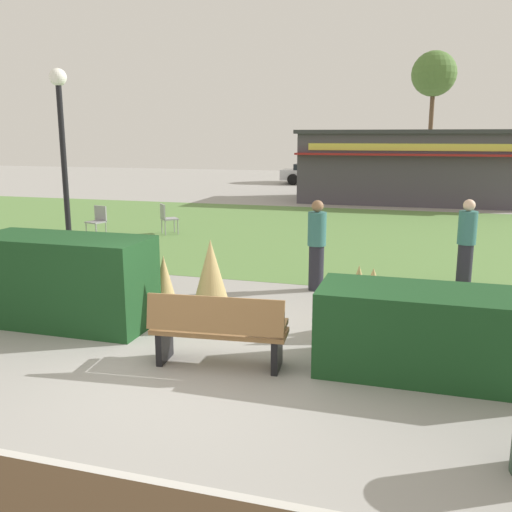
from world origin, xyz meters
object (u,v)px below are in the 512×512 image
at_px(cafe_chair_west, 98,219).
at_px(cafe_chair_east, 167,216).
at_px(parked_car_center_slot, 408,175).
at_px(parked_car_west_slot, 316,173).
at_px(person_strolling, 466,243).
at_px(person_standing, 317,245).
at_px(lamppost_mid, 63,145).
at_px(park_bench, 218,330).
at_px(tree_right_bg, 434,75).
at_px(food_kiosk, 415,166).

relative_size(cafe_chair_west, cafe_chair_east, 1.00).
bearing_deg(parked_car_center_slot, parked_car_west_slot, -179.97).
xyz_separation_m(cafe_chair_west, parked_car_west_slot, (2.66, 19.61, 0.12)).
xyz_separation_m(person_strolling, person_standing, (-2.66, -0.93, 0.00)).
relative_size(lamppost_mid, person_standing, 2.49).
xyz_separation_m(parked_car_west_slot, parked_car_center_slot, (5.29, 0.00, 0.00)).
bearing_deg(park_bench, cafe_chair_west, 130.06).
bearing_deg(tree_right_bg, person_standing, -94.22).
distance_m(cafe_chair_east, parked_car_west_slot, 18.61).
distance_m(park_bench, tree_right_bg, 33.07).
xyz_separation_m(food_kiosk, parked_car_center_slot, (-0.47, 8.01, -0.91)).
bearing_deg(cafe_chair_east, tree_right_bg, 72.61).
xyz_separation_m(parked_car_center_slot, tree_right_bg, (1.12, 5.11, 5.94)).
bearing_deg(person_strolling, parked_car_west_slot, -76.36).
xyz_separation_m(person_standing, parked_car_center_slot, (0.98, 23.38, -0.22)).
bearing_deg(food_kiosk, person_standing, -95.39).
bearing_deg(parked_car_center_slot, lamppost_mid, -105.93).
distance_m(cafe_chair_east, person_standing, 7.17).
bearing_deg(parked_car_center_slot, person_standing, -92.40).
xyz_separation_m(food_kiosk, person_strolling, (1.21, -14.45, -0.69)).
distance_m(cafe_chair_west, parked_car_west_slot, 19.79).
relative_size(lamppost_mid, tree_right_bg, 0.52).
bearing_deg(person_standing, parked_car_west_slot, -135.20).
bearing_deg(cafe_chair_east, person_strolling, -25.86).
distance_m(park_bench, food_kiosk, 19.41).
bearing_deg(cafe_chair_east, parked_car_west_slot, 86.88).
xyz_separation_m(cafe_chair_west, cafe_chair_east, (1.64, 1.03, 0.00)).
distance_m(lamppost_mid, person_strolling, 8.45).
bearing_deg(park_bench, cafe_chair_east, 118.94).
xyz_separation_m(food_kiosk, parked_car_west_slot, (-5.76, 8.01, -0.91)).
bearing_deg(lamppost_mid, person_strolling, 3.63).
bearing_deg(food_kiosk, tree_right_bg, 87.16).
height_order(person_standing, parked_car_center_slot, person_standing).
xyz_separation_m(park_bench, parked_car_west_slot, (-3.80, 27.28, 0.16)).
bearing_deg(lamppost_mid, tree_right_bg, 74.71).
distance_m(food_kiosk, cafe_chair_west, 14.37).
bearing_deg(parked_car_west_slot, cafe_chair_east, -93.12).
relative_size(lamppost_mid, food_kiosk, 0.43).
height_order(park_bench, person_strolling, person_strolling).
xyz_separation_m(person_standing, parked_car_west_slot, (-4.31, 23.38, -0.22)).
height_order(food_kiosk, person_strolling, food_kiosk).
height_order(park_bench, food_kiosk, food_kiosk).
height_order(park_bench, cafe_chair_east, park_bench).
bearing_deg(parked_car_west_slot, tree_right_bg, 38.60).
relative_size(cafe_chair_west, parked_car_west_slot, 0.21).
relative_size(cafe_chair_east, person_standing, 0.53).
bearing_deg(park_bench, parked_car_west_slot, 97.92).
relative_size(lamppost_mid, cafe_chair_east, 4.73).
xyz_separation_m(cafe_chair_west, tree_right_bg, (9.07, 24.73, 6.05)).
relative_size(lamppost_mid, parked_car_west_slot, 0.98).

